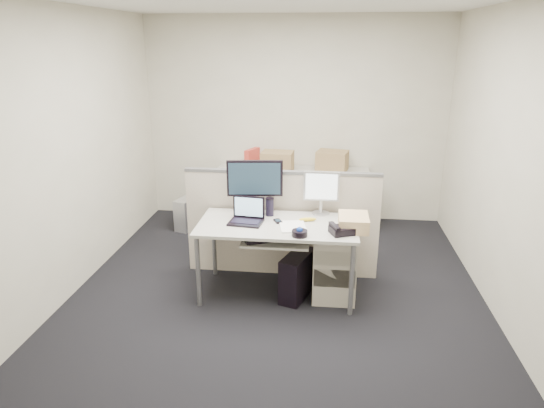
# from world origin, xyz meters

# --- Properties ---
(floor) EXTENTS (4.00, 4.50, 0.01)m
(floor) POSITION_xyz_m (0.00, 0.00, -0.01)
(floor) COLOR black
(floor) RESTS_ON ground
(wall_back) EXTENTS (4.00, 0.02, 2.70)m
(wall_back) POSITION_xyz_m (0.00, 2.25, 1.35)
(wall_back) COLOR beige
(wall_back) RESTS_ON ground
(wall_front) EXTENTS (4.00, 0.02, 2.70)m
(wall_front) POSITION_xyz_m (0.00, -2.25, 1.35)
(wall_front) COLOR beige
(wall_front) RESTS_ON ground
(wall_left) EXTENTS (0.02, 4.50, 2.70)m
(wall_left) POSITION_xyz_m (-2.00, 0.00, 1.35)
(wall_left) COLOR beige
(wall_left) RESTS_ON ground
(wall_right) EXTENTS (0.02, 4.50, 2.70)m
(wall_right) POSITION_xyz_m (2.00, 0.00, 1.35)
(wall_right) COLOR beige
(wall_right) RESTS_ON ground
(desk) EXTENTS (1.50, 0.75, 0.73)m
(desk) POSITION_xyz_m (0.00, 0.00, 0.66)
(desk) COLOR #B2AFA6
(desk) RESTS_ON floor
(keyboard_tray) EXTENTS (0.62, 0.32, 0.02)m
(keyboard_tray) POSITION_xyz_m (0.00, -0.18, 0.62)
(keyboard_tray) COLOR #B2AFA6
(keyboard_tray) RESTS_ON desk
(drawer_pedestal) EXTENTS (0.40, 0.55, 0.65)m
(drawer_pedestal) POSITION_xyz_m (0.55, 0.05, 0.33)
(drawer_pedestal) COLOR beige
(drawer_pedestal) RESTS_ON floor
(cubicle_partition) EXTENTS (2.00, 0.06, 1.10)m
(cubicle_partition) POSITION_xyz_m (0.00, 0.45, 0.55)
(cubicle_partition) COLOR beige
(cubicle_partition) RESTS_ON floor
(back_counter) EXTENTS (2.00, 0.60, 0.72)m
(back_counter) POSITION_xyz_m (0.00, 1.93, 0.36)
(back_counter) COLOR beige
(back_counter) RESTS_ON floor
(monitor_main) EXTENTS (0.57, 0.27, 0.55)m
(monitor_main) POSITION_xyz_m (-0.25, 0.26, 1.00)
(monitor_main) COLOR black
(monitor_main) RESTS_ON desk
(monitor_small) EXTENTS (0.36, 0.18, 0.43)m
(monitor_small) POSITION_xyz_m (0.40, 0.32, 0.94)
(monitor_small) COLOR #B7B7BC
(monitor_small) RESTS_ON desk
(laptop) EXTENTS (0.33, 0.27, 0.23)m
(laptop) POSITION_xyz_m (-0.30, -0.02, 0.85)
(laptop) COLOR black
(laptop) RESTS_ON desk
(trackball) EXTENTS (0.18, 0.18, 0.05)m
(trackball) POSITION_xyz_m (0.23, -0.28, 0.76)
(trackball) COLOR black
(trackball) RESTS_ON desk
(desk_phone) EXTENTS (0.25, 0.23, 0.07)m
(desk_phone) POSITION_xyz_m (0.60, -0.18, 0.76)
(desk_phone) COLOR black
(desk_phone) RESTS_ON desk
(paper_stack) EXTENTS (0.28, 0.33, 0.01)m
(paper_stack) POSITION_xyz_m (0.15, -0.07, 0.74)
(paper_stack) COLOR white
(paper_stack) RESTS_ON desk
(sticky_pad) EXTENTS (0.09, 0.09, 0.01)m
(sticky_pad) POSITION_xyz_m (0.18, 0.00, 0.74)
(sticky_pad) COLOR yellow
(sticky_pad) RESTS_ON desk
(travel_mug) EXTENTS (0.10, 0.10, 0.17)m
(travel_mug) POSITION_xyz_m (-0.10, 0.22, 0.81)
(travel_mug) COLOR black
(travel_mug) RESTS_ON desk
(banana) EXTENTS (0.17, 0.08, 0.04)m
(banana) POSITION_xyz_m (0.28, 0.10, 0.75)
(banana) COLOR yellow
(banana) RESTS_ON desk
(cellphone) EXTENTS (0.10, 0.13, 0.01)m
(cellphone) POSITION_xyz_m (-0.00, 0.05, 0.74)
(cellphone) COLOR black
(cellphone) RESTS_ON desk
(manila_folders) EXTENTS (0.27, 0.34, 0.13)m
(manila_folders) POSITION_xyz_m (0.70, -0.05, 0.79)
(manila_folders) COLOR tan
(manila_folders) RESTS_ON desk
(keyboard) EXTENTS (0.52, 0.36, 0.03)m
(keyboard) POSITION_xyz_m (-0.05, -0.14, 0.64)
(keyboard) COLOR black
(keyboard) RESTS_ON keyboard_tray
(pc_tower_desk) EXTENTS (0.34, 0.51, 0.44)m
(pc_tower_desk) POSITION_xyz_m (0.20, -0.05, 0.22)
(pc_tower_desk) COLOR black
(pc_tower_desk) RESTS_ON floor
(pc_tower_spare_dark) EXTENTS (0.30, 0.46, 0.40)m
(pc_tower_spare_dark) POSITION_xyz_m (-1.05, 1.63, 0.20)
(pc_tower_spare_dark) COLOR black
(pc_tower_spare_dark) RESTS_ON floor
(pc_tower_spare_silver) EXTENTS (0.29, 0.48, 0.42)m
(pc_tower_spare_silver) POSITION_xyz_m (-1.35, 1.63, 0.21)
(pc_tower_spare_silver) COLOR #B7B7BC
(pc_tower_spare_silver) RESTS_ON floor
(cardboard_box_left) EXTENTS (0.42, 0.33, 0.30)m
(cardboard_box_left) POSITION_xyz_m (-0.19, 1.81, 0.87)
(cardboard_box_left) COLOR #957E4B
(cardboard_box_left) RESTS_ON back_counter
(cardboard_box_right) EXTENTS (0.45, 0.38, 0.28)m
(cardboard_box_right) POSITION_xyz_m (0.52, 2.00, 0.86)
(cardboard_box_right) COLOR #957E4B
(cardboard_box_right) RESTS_ON back_counter
(red_binder) EXTENTS (0.18, 0.30, 0.28)m
(red_binder) POSITION_xyz_m (-0.55, 2.03, 0.86)
(red_binder) COLOR #BE3429
(red_binder) RESTS_ON back_counter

